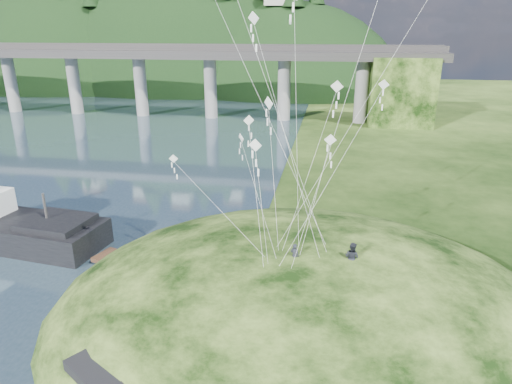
# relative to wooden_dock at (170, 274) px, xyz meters

# --- Properties ---
(ground) EXTENTS (320.00, 320.00, 0.00)m
(ground) POSITION_rel_wooden_dock_xyz_m (2.41, -4.70, -0.45)
(ground) COLOR black
(ground) RESTS_ON ground
(grass_hill) EXTENTS (36.00, 32.00, 13.00)m
(grass_hill) POSITION_rel_wooden_dock_xyz_m (10.41, -2.70, -1.95)
(grass_hill) COLOR black
(grass_hill) RESTS_ON ground
(bridge) EXTENTS (160.00, 11.00, 15.00)m
(bridge) POSITION_rel_wooden_dock_xyz_m (-24.05, 65.37, 9.26)
(bridge) COLOR #2D2B2B
(bridge) RESTS_ON ground
(far_ridge) EXTENTS (153.00, 70.00, 94.50)m
(far_ridge) POSITION_rel_wooden_dock_xyz_m (-41.17, 117.48, -7.88)
(far_ridge) COLOR black
(far_ridge) RESTS_ON ground
(wooden_dock) EXTENTS (14.22, 6.26, 1.01)m
(wooden_dock) POSITION_rel_wooden_dock_xyz_m (0.00, 0.00, 0.00)
(wooden_dock) COLOR #3A2317
(wooden_dock) RESTS_ON ground
(kite_flyers) EXTENTS (4.41, 1.36, 1.97)m
(kite_flyers) POSITION_rel_wooden_dock_xyz_m (12.47, -3.74, 5.43)
(kite_flyers) COLOR #23252F
(kite_flyers) RESTS_ON ground
(kite_swarm) EXTENTS (20.32, 13.45, 19.24)m
(kite_swarm) POSITION_rel_wooden_dock_xyz_m (8.45, -0.39, 16.22)
(kite_swarm) COLOR white
(kite_swarm) RESTS_ON ground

